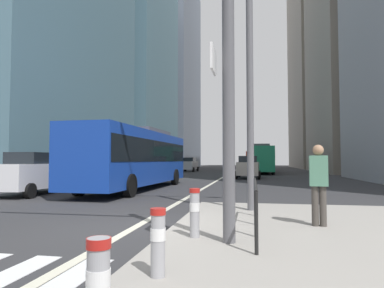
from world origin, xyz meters
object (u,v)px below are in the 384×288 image
object	(u,v)px
traffic_signal_gantry	(117,28)
bollard_right	(195,210)
street_lamp_post	(250,35)
bollard_front	(98,285)
car_receding_near	(260,164)
car_receding_far	(248,167)
city_bus_red_receding	(260,158)
city_bus_blue_oncoming	(136,156)
pedestrian_waiting	(319,180)
car_oncoming_mid	(189,164)
city_bus_red_distant	(254,159)
bollard_left	(158,238)
sedan_white_oncoming	(33,173)

from	to	relation	value
traffic_signal_gantry	bollard_right	size ratio (longest dim) A/B	6.97
street_lamp_post	bollard_front	world-z (taller)	street_lamp_post
car_receding_near	car_receding_far	size ratio (longest dim) A/B	1.03
city_bus_red_receding	car_receding_far	world-z (taller)	city_bus_red_receding
city_bus_red_receding	traffic_signal_gantry	distance (m)	35.51
city_bus_blue_oncoming	car_receding_near	distance (m)	33.79
pedestrian_waiting	city_bus_red_receding	bearing A→B (deg)	90.99
pedestrian_waiting	car_receding_far	bearing A→B (deg)	94.76
city_bus_red_receding	car_oncoming_mid	bearing A→B (deg)	153.32
city_bus_red_distant	car_receding_near	size ratio (longest dim) A/B	2.38
traffic_signal_gantry	street_lamp_post	distance (m)	4.79
car_oncoming_mid	bollard_front	world-z (taller)	car_oncoming_mid
car_receding_far	city_bus_red_distant	bearing A→B (deg)	89.00
car_receding_far	bollard_left	world-z (taller)	car_receding_far
street_lamp_post	bollard_left	size ratio (longest dim) A/B	9.53
car_oncoming_mid	pedestrian_waiting	bearing A→B (deg)	-75.09
traffic_signal_gantry	bollard_left	size ratio (longest dim) A/B	7.55
traffic_signal_gantry	bollard_front	bearing A→B (deg)	-68.77
car_oncoming_mid	bollard_left	world-z (taller)	car_oncoming_mid
street_lamp_post	bollard_right	world-z (taller)	street_lamp_post
car_receding_far	bollard_front	size ratio (longest dim) A/B	5.35
city_bus_red_distant	city_bus_red_receding	bearing A→B (deg)	-88.29
city_bus_blue_oncoming	car_receding_near	bearing A→B (deg)	77.49
city_bus_red_distant	bollard_right	world-z (taller)	city_bus_red_distant
car_oncoming_mid	car_receding_far	distance (m)	18.39
traffic_signal_gantry	bollard_left	bearing A→B (deg)	-53.89
car_receding_near	car_oncoming_mid	bearing A→B (deg)	-155.62
city_bus_blue_oncoming	bollard_left	bearing A→B (deg)	-69.17
sedan_white_oncoming	bollard_front	size ratio (longest dim) A/B	5.24
city_bus_red_receding	street_lamp_post	world-z (taller)	street_lamp_post
car_oncoming_mid	car_receding_far	size ratio (longest dim) A/B	0.95
city_bus_blue_oncoming	sedan_white_oncoming	bearing A→B (deg)	-136.69
city_bus_red_receding	city_bus_blue_oncoming	bearing A→B (deg)	-106.73
city_bus_red_distant	street_lamp_post	xyz separation A→B (m)	(-0.25, -53.31, 3.45)
sedan_white_oncoming	city_bus_red_receding	xyz separation A→B (m)	(10.87, 27.23, 0.85)
city_bus_blue_oncoming	city_bus_red_receding	world-z (taller)	same
traffic_signal_gantry	street_lamp_post	world-z (taller)	street_lamp_post
traffic_signal_gantry	street_lamp_post	size ratio (longest dim) A/B	0.79
city_bus_blue_oncoming	car_receding_near	xyz separation A→B (m)	(7.32, 32.98, -0.85)
pedestrian_waiting	sedan_white_oncoming	bearing A→B (deg)	151.49
sedan_white_oncoming	city_bus_red_distant	world-z (taller)	city_bus_red_distant
sedan_white_oncoming	city_bus_red_distant	xyz separation A→B (m)	(10.21, 49.20, 0.85)
car_oncoming_mid	bollard_front	size ratio (longest dim) A/B	5.09
city_bus_red_receding	car_oncoming_mid	world-z (taller)	city_bus_red_receding
city_bus_red_receding	city_bus_red_distant	world-z (taller)	same
car_receding_near	pedestrian_waiting	distance (m)	42.73
car_oncoming_mid	car_receding_far	bearing A→B (deg)	-62.93
sedan_white_oncoming	car_oncoming_mid	xyz separation A→B (m)	(1.26, 32.06, -0.00)
city_bus_red_receding	car_receding_far	size ratio (longest dim) A/B	2.56
city_bus_blue_oncoming	city_bus_red_distant	world-z (taller)	same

